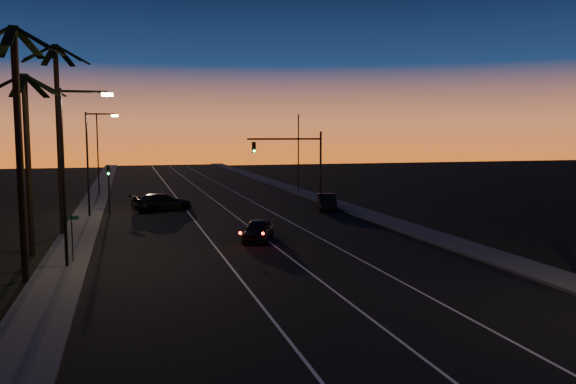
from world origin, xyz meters
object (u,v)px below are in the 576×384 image
object	(u,v)px
signal_mast	(297,155)
right_car	(327,202)
lead_car	(258,230)
cross_car	(162,202)

from	to	relation	value
signal_mast	right_car	distance (m)	5.43
signal_mast	lead_car	size ratio (longest dim) A/B	1.50
right_car	cross_car	world-z (taller)	cross_car
lead_car	right_car	xyz separation A→B (m)	(9.06, 12.24, 0.05)
signal_mast	cross_car	xyz separation A→B (m)	(-12.23, 0.26, -3.99)
signal_mast	cross_car	bearing A→B (deg)	178.76
signal_mast	lead_car	distance (m)	17.44
lead_car	signal_mast	bearing A→B (deg)	64.88
lead_car	right_car	world-z (taller)	right_car
right_car	signal_mast	bearing A→B (deg)	120.96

